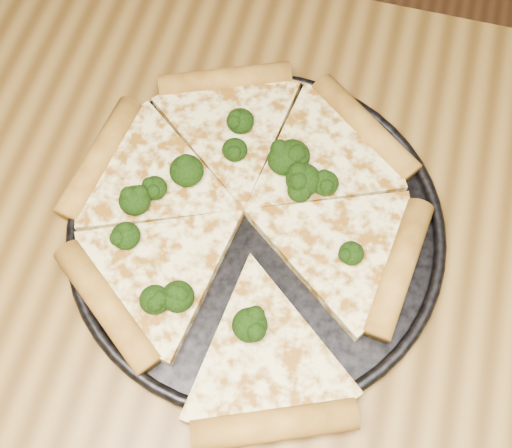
# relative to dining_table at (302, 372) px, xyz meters

# --- Properties ---
(ground) EXTENTS (4.00, 4.00, 0.00)m
(ground) POSITION_rel_dining_table_xyz_m (0.00, 0.00, -0.66)
(ground) COLOR brown
(ground) RESTS_ON ground
(dining_table) EXTENTS (1.20, 0.90, 0.75)m
(dining_table) POSITION_rel_dining_table_xyz_m (0.00, 0.00, 0.00)
(dining_table) COLOR brown
(dining_table) RESTS_ON ground
(pizza_pan) EXTENTS (0.39, 0.39, 0.02)m
(pizza_pan) POSITION_rel_dining_table_xyz_m (-0.08, 0.11, 0.10)
(pizza_pan) COLOR black
(pizza_pan) RESTS_ON dining_table
(pizza) EXTENTS (0.38, 0.43, 0.03)m
(pizza) POSITION_rel_dining_table_xyz_m (-0.09, 0.11, 0.11)
(pizza) COLOR #ECE390
(pizza) RESTS_ON pizza_pan
(broccoli_florets) EXTENTS (0.25, 0.25, 0.03)m
(broccoli_florets) POSITION_rel_dining_table_xyz_m (-0.10, 0.12, 0.12)
(broccoli_florets) COLOR black
(broccoli_florets) RESTS_ON pizza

